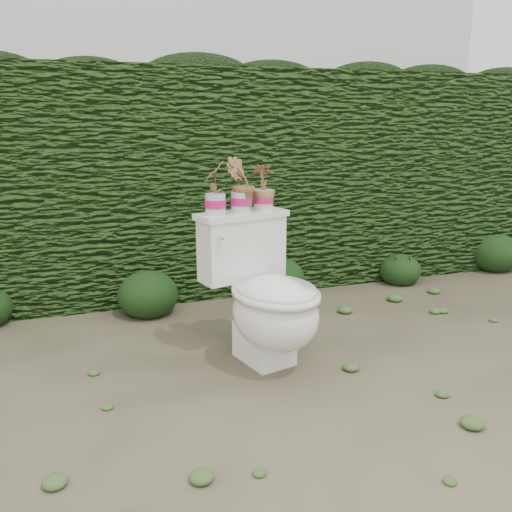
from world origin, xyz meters
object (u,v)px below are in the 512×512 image
object	(u,v)px
potted_plant_left	(215,189)
potted_plant_center	(241,186)
toilet	(266,298)
potted_plant_right	(263,188)

from	to	relation	value
potted_plant_left	potted_plant_center	bearing A→B (deg)	126.29
toilet	potted_plant_right	distance (m)	0.60
toilet	potted_plant_left	distance (m)	0.62
potted_plant_left	potted_plant_right	xyz separation A→B (m)	(0.29, 0.07, -0.02)
potted_plant_left	potted_plant_center	xyz separation A→B (m)	(0.15, 0.04, 0.01)
potted_plant_left	potted_plant_center	world-z (taller)	potted_plant_center
toilet	potted_plant_left	size ratio (longest dim) A/B	2.92
toilet	potted_plant_center	distance (m)	0.61
toilet	potted_plant_right	world-z (taller)	potted_plant_right
potted_plant_center	potted_plant_left	bearing A→B (deg)	18.37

